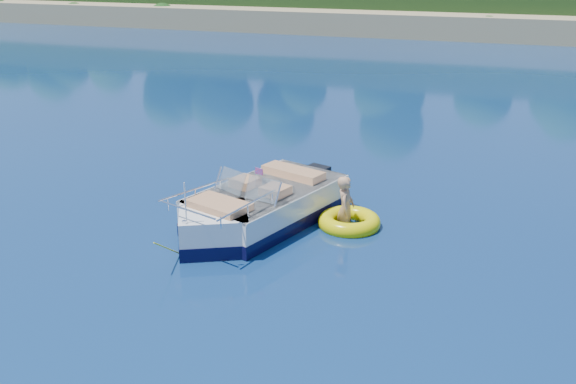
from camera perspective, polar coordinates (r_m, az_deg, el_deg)
name	(u,v)px	position (r m, az deg, el deg)	size (l,w,h in m)	color
ground	(278,329)	(9.91, -0.93, -12.07)	(160.00, 160.00, 0.00)	#0A1F4B
motorboat	(257,211)	(13.22, -2.81, -1.69)	(2.84, 4.95, 1.71)	white
tow_tube	(349,222)	(13.35, 5.46, -2.66)	(1.46, 1.46, 0.34)	yellow
boy	(345,225)	(13.42, 5.09, -2.95)	(0.54, 0.36, 1.49)	tan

